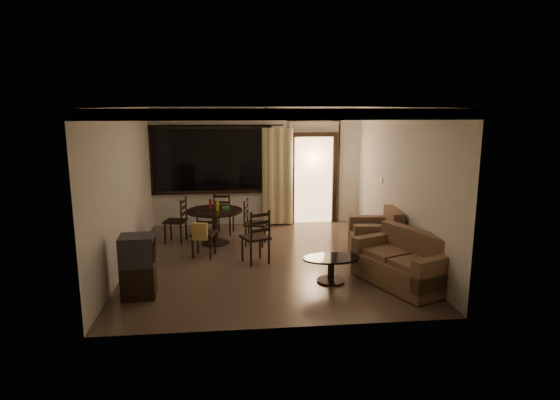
{
  "coord_description": "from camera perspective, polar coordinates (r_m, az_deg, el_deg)",
  "views": [
    {
      "loc": [
        -0.64,
        -8.33,
        2.84
      ],
      "look_at": [
        0.27,
        0.2,
        1.09
      ],
      "focal_mm": 30.0,
      "sensor_mm": 36.0,
      "label": 1
    }
  ],
  "objects": [
    {
      "name": "room_shell",
      "position": [
        10.23,
        0.89,
        5.85
      ],
      "size": [
        5.5,
        6.7,
        5.5
      ],
      "color": "beige",
      "rests_on": "ground"
    },
    {
      "name": "dining_chair_north",
      "position": [
        10.57,
        -6.83,
        -2.57
      ],
      "size": [
        0.5,
        0.5,
        0.95
      ],
      "rotation": [
        0.0,
        0.0,
        2.92
      ],
      "color": "black",
      "rests_on": "ground"
    },
    {
      "name": "tv_cabinet",
      "position": [
        7.36,
        -16.92,
        -7.73
      ],
      "size": [
        0.53,
        0.48,
        0.95
      ],
      "rotation": [
        0.0,
        0.0,
        0.07
      ],
      "color": "black",
      "rests_on": "ground"
    },
    {
      "name": "sofa",
      "position": [
        7.82,
        14.96,
        -7.56
      ],
      "size": [
        1.38,
        1.77,
        0.84
      ],
      "rotation": [
        0.0,
        0.0,
        0.4
      ],
      "color": "#4B2C22",
      "rests_on": "ground"
    },
    {
      "name": "coffee_table",
      "position": [
        7.73,
        6.24,
        -7.94
      ],
      "size": [
        0.94,
        0.56,
        0.41
      ],
      "rotation": [
        0.0,
        0.0,
        0.31
      ],
      "color": "black",
      "rests_on": "ground"
    },
    {
      "name": "dining_chair_east",
      "position": [
        9.66,
        -3.1,
        -3.86
      ],
      "size": [
        0.5,
        0.5,
        0.95
      ],
      "rotation": [
        0.0,
        0.0,
        1.34
      ],
      "color": "black",
      "rests_on": "ground"
    },
    {
      "name": "dining_table",
      "position": [
        9.77,
        -7.95,
        -2.07
      ],
      "size": [
        1.14,
        1.14,
        0.94
      ],
      "rotation": [
        0.0,
        0.0,
        -0.23
      ],
      "color": "black",
      "rests_on": "ground"
    },
    {
      "name": "side_chair",
      "position": [
        8.58,
        -2.96,
        -5.73
      ],
      "size": [
        0.59,
        0.59,
        1.01
      ],
      "rotation": [
        0.0,
        0.0,
        3.55
      ],
      "color": "black",
      "rests_on": "ground"
    },
    {
      "name": "dining_chair_south",
      "position": [
        9.04,
        -9.3,
        -4.93
      ],
      "size": [
        0.5,
        0.55,
        0.95
      ],
      "rotation": [
        0.0,
        0.0,
        -0.23
      ],
      "color": "black",
      "rests_on": "ground"
    },
    {
      "name": "ground",
      "position": [
        8.83,
        -1.6,
        -7.26
      ],
      "size": [
        5.5,
        5.5,
        0.0
      ],
      "primitive_type": "plane",
      "color": "#7F6651",
      "rests_on": "ground"
    },
    {
      "name": "armchair",
      "position": [
        9.07,
        11.84,
        -4.51
      ],
      "size": [
        1.0,
        1.0,
        0.9
      ],
      "rotation": [
        0.0,
        0.0,
        -0.12
      ],
      "color": "#4B2C22",
      "rests_on": "ground"
    },
    {
      "name": "dining_chair_west",
      "position": [
        10.08,
        -12.53,
        -3.47
      ],
      "size": [
        0.5,
        0.5,
        0.95
      ],
      "rotation": [
        0.0,
        0.0,
        -1.8
      ],
      "color": "black",
      "rests_on": "ground"
    }
  ]
}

